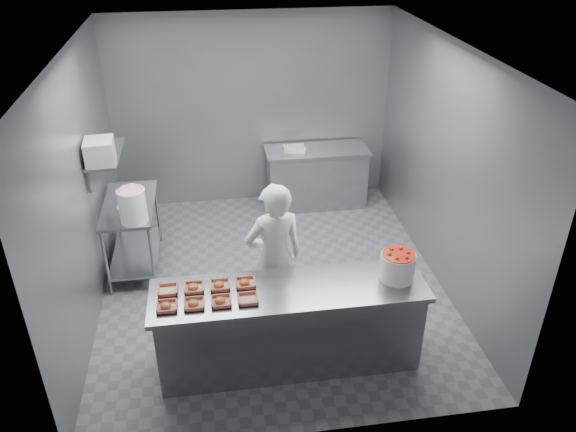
% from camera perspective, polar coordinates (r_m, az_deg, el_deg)
% --- Properties ---
extents(floor, '(4.50, 4.50, 0.00)m').
position_cam_1_polar(floor, '(6.89, -1.56, -6.70)').
color(floor, '#4C4C51').
rests_on(floor, ground).
extents(ceiling, '(4.50, 4.50, 0.00)m').
position_cam_1_polar(ceiling, '(5.70, -1.96, 16.64)').
color(ceiling, white).
rests_on(ceiling, wall_back).
extents(wall_back, '(4.00, 0.04, 2.80)m').
position_cam_1_polar(wall_back, '(8.24, -3.68, 10.58)').
color(wall_back, slate).
rests_on(wall_back, ground).
extents(wall_left, '(0.04, 4.50, 2.80)m').
position_cam_1_polar(wall_left, '(6.28, -20.18, 2.44)').
color(wall_left, slate).
rests_on(wall_left, ground).
extents(wall_right, '(0.04, 4.50, 2.80)m').
position_cam_1_polar(wall_right, '(6.68, 15.62, 4.82)').
color(wall_right, slate).
rests_on(wall_right, ground).
extents(service_counter, '(2.60, 0.70, 0.90)m').
position_cam_1_polar(service_counter, '(5.56, 0.14, -11.08)').
color(service_counter, slate).
rests_on(service_counter, ground).
extents(prep_table, '(0.60, 1.20, 0.90)m').
position_cam_1_polar(prep_table, '(7.11, -15.56, -0.93)').
color(prep_table, slate).
rests_on(prep_table, ground).
extents(back_counter, '(1.50, 0.60, 0.90)m').
position_cam_1_polar(back_counter, '(8.40, 2.88, 3.99)').
color(back_counter, slate).
rests_on(back_counter, ground).
extents(wall_shelf, '(0.35, 0.90, 0.03)m').
position_cam_1_polar(wall_shelf, '(6.72, -18.08, 6.01)').
color(wall_shelf, slate).
rests_on(wall_shelf, wall_left).
extents(tray_0, '(0.19, 0.18, 0.06)m').
position_cam_1_polar(tray_0, '(5.15, -12.23, -8.94)').
color(tray_0, tan).
rests_on(tray_0, service_counter).
extents(tray_1, '(0.19, 0.18, 0.06)m').
position_cam_1_polar(tray_1, '(5.14, -9.54, -8.77)').
color(tray_1, tan).
rests_on(tray_1, service_counter).
extents(tray_2, '(0.19, 0.18, 0.06)m').
position_cam_1_polar(tray_2, '(5.13, -6.84, -8.58)').
color(tray_2, tan).
rests_on(tray_2, service_counter).
extents(tray_3, '(0.19, 0.18, 0.04)m').
position_cam_1_polar(tray_3, '(5.14, -4.10, -8.40)').
color(tray_3, tan).
rests_on(tray_3, service_counter).
extents(tray_4, '(0.19, 0.18, 0.04)m').
position_cam_1_polar(tray_4, '(5.35, -12.10, -7.36)').
color(tray_4, tan).
rests_on(tray_4, service_counter).
extents(tray_5, '(0.19, 0.18, 0.06)m').
position_cam_1_polar(tray_5, '(5.33, -9.55, -7.17)').
color(tray_5, tan).
rests_on(tray_5, service_counter).
extents(tray_6, '(0.19, 0.18, 0.06)m').
position_cam_1_polar(tray_6, '(5.32, -6.96, -6.98)').
color(tray_6, tan).
rests_on(tray_6, service_counter).
extents(tray_7, '(0.19, 0.18, 0.06)m').
position_cam_1_polar(tray_7, '(5.33, -4.36, -6.79)').
color(tray_7, tan).
rests_on(tray_7, service_counter).
extents(worker, '(0.69, 0.53, 1.70)m').
position_cam_1_polar(worker, '(5.79, -1.40, -4.31)').
color(worker, silver).
rests_on(worker, ground).
extents(strawberry_tub, '(0.33, 0.33, 0.28)m').
position_cam_1_polar(strawberry_tub, '(5.43, 11.07, -4.92)').
color(strawberry_tub, white).
rests_on(strawberry_tub, service_counter).
extents(glaze_bucket, '(0.32, 0.31, 0.47)m').
position_cam_1_polar(glaze_bucket, '(6.47, -15.52, 1.09)').
color(glaze_bucket, white).
rests_on(glaze_bucket, prep_table).
extents(bucket_lid, '(0.33, 0.33, 0.02)m').
position_cam_1_polar(bucket_lid, '(6.87, -15.76, 0.94)').
color(bucket_lid, white).
rests_on(bucket_lid, prep_table).
extents(rag, '(0.17, 0.15, 0.02)m').
position_cam_1_polar(rag, '(7.26, -15.06, 2.63)').
color(rag, '#CCB28C').
rests_on(rag, prep_table).
extents(appliance, '(0.33, 0.37, 0.26)m').
position_cam_1_polar(appliance, '(6.42, -18.59, 6.24)').
color(appliance, gray).
rests_on(appliance, wall_shelf).
extents(paper_stack, '(0.33, 0.26, 0.06)m').
position_cam_1_polar(paper_stack, '(8.15, 0.65, 6.87)').
color(paper_stack, silver).
rests_on(paper_stack, back_counter).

